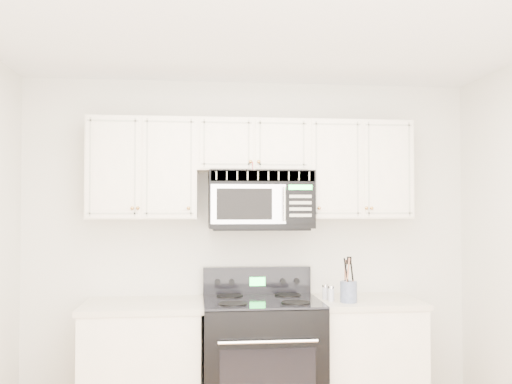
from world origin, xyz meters
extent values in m
cube|color=white|center=(0.00, 0.00, 2.60)|extent=(3.50, 3.50, 0.01)
cube|color=beige|center=(0.00, 1.75, 1.30)|extent=(3.50, 0.01, 2.60)
cube|color=beige|center=(0.00, -1.75, 1.30)|extent=(3.50, 0.01, 2.60)
cube|color=white|center=(-0.80, 1.44, 0.44)|extent=(0.82, 0.63, 0.88)
cube|color=beige|center=(-0.80, 1.44, 0.90)|extent=(0.86, 0.65, 0.04)
cube|color=white|center=(0.80, 1.44, 0.44)|extent=(0.82, 0.63, 0.88)
cube|color=beige|center=(0.80, 1.44, 0.90)|extent=(0.86, 0.65, 0.04)
cube|color=black|center=(0.05, 1.39, 0.46)|extent=(0.84, 0.72, 0.92)
cube|color=black|center=(0.05, 1.03, 0.45)|extent=(0.64, 0.01, 0.44)
cylinder|color=silver|center=(0.05, 1.00, 0.72)|extent=(0.66, 0.02, 0.02)
cube|color=black|center=(0.05, 1.39, 0.93)|extent=(0.84, 0.72, 0.02)
cube|color=black|center=(0.05, 1.71, 1.03)|extent=(0.84, 0.08, 0.22)
cube|color=#28FF4D|center=(0.05, 1.67, 1.03)|extent=(0.12, 0.00, 0.07)
cube|color=white|center=(-0.82, 1.58, 1.90)|extent=(0.80, 0.33, 0.75)
cube|color=white|center=(0.82, 1.58, 1.90)|extent=(0.80, 0.33, 0.75)
cube|color=white|center=(0.00, 1.58, 2.08)|extent=(0.84, 0.33, 0.39)
sphere|color=#B38242|center=(-0.84, 1.40, 1.60)|extent=(0.03, 0.03, 0.03)
sphere|color=#B38242|center=(-0.48, 1.40, 1.60)|extent=(0.03, 0.03, 0.03)
sphere|color=#B38242|center=(0.48, 1.40, 1.60)|extent=(0.03, 0.03, 0.03)
sphere|color=#B38242|center=(0.84, 1.40, 1.60)|extent=(0.03, 0.03, 0.03)
sphere|color=#B38242|center=(-0.03, 1.40, 1.94)|extent=(0.03, 0.03, 0.03)
sphere|color=#B38242|center=(0.03, 1.40, 1.94)|extent=(0.03, 0.03, 0.03)
cylinder|color=#B51325|center=(-0.01, 1.40, 1.88)|extent=(0.00, 0.00, 0.12)
sphere|color=#B38242|center=(-0.01, 1.40, 1.82)|extent=(0.04, 0.04, 0.04)
cube|color=black|center=(0.06, 1.56, 1.67)|extent=(0.78, 0.39, 0.43)
cube|color=#AFAE9D|center=(0.06, 1.37, 1.83)|extent=(0.76, 0.01, 0.08)
cube|color=silver|center=(-0.05, 1.36, 1.63)|extent=(0.55, 0.01, 0.29)
cube|color=black|center=(-0.08, 1.35, 1.63)|extent=(0.40, 0.01, 0.23)
cube|color=black|center=(0.33, 1.36, 1.63)|extent=(0.21, 0.01, 0.29)
cube|color=#28FF4D|center=(0.33, 1.35, 1.75)|extent=(0.17, 0.00, 0.04)
cylinder|color=silver|center=(0.21, 1.32, 1.63)|extent=(0.02, 0.02, 0.25)
cylinder|color=slate|center=(0.67, 1.29, 1.00)|extent=(0.12, 0.12, 0.15)
cylinder|color=#A96746|center=(0.71, 1.29, 1.07)|extent=(0.01, 0.01, 0.26)
cylinder|color=black|center=(0.66, 1.32, 1.08)|extent=(0.01, 0.01, 0.28)
cylinder|color=#A96746|center=(0.66, 1.27, 1.09)|extent=(0.01, 0.01, 0.30)
cylinder|color=black|center=(0.71, 1.30, 1.07)|extent=(0.01, 0.01, 0.26)
cylinder|color=#A96746|center=(0.65, 1.32, 1.08)|extent=(0.01, 0.01, 0.28)
cylinder|color=black|center=(0.66, 1.27, 1.09)|extent=(0.01, 0.01, 0.30)
cylinder|color=#AEB0BF|center=(0.54, 1.45, 0.97)|extent=(0.04, 0.04, 0.09)
cylinder|color=silver|center=(0.54, 1.45, 1.02)|extent=(0.05, 0.05, 0.02)
cylinder|color=#AEB0BF|center=(0.56, 1.35, 0.97)|extent=(0.05, 0.05, 0.09)
cylinder|color=silver|center=(0.56, 1.35, 1.02)|extent=(0.05, 0.05, 0.02)
camera|label=1|loc=(-0.43, -2.74, 1.60)|focal=40.00mm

